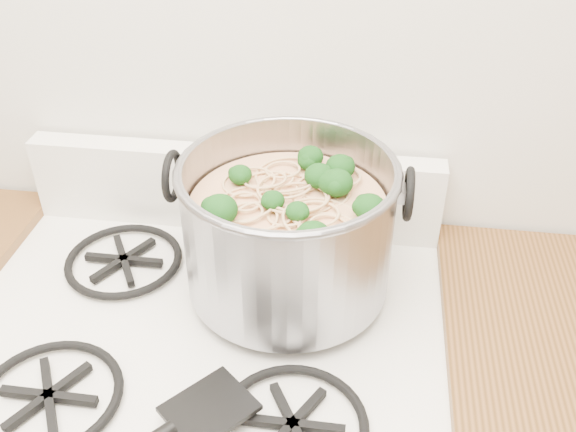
{
  "coord_description": "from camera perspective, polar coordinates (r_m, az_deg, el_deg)",
  "views": [
    {
      "loc": [
        0.24,
        0.59,
        1.63
      ],
      "look_at": [
        0.13,
        1.39,
        1.05
      ],
      "focal_mm": 40.0,
      "sensor_mm": 36.0,
      "label": 1
    }
  ],
  "objects": [
    {
      "name": "stock_pot",
      "position": [
        1.01,
        -0.0,
        -1.27
      ],
      "size": [
        0.37,
        0.34,
        0.23
      ],
      "color": "gray",
      "rests_on": "gas_range"
    },
    {
      "name": "spatula",
      "position": [
        0.89,
        -7.04,
        -16.32
      ],
      "size": [
        0.42,
        0.42,
        0.02
      ],
      "primitive_type": null,
      "rotation": [
        0.0,
        0.0,
        -0.72
      ],
      "color": "black",
      "rests_on": "gas_range"
    },
    {
      "name": "glass_bowl",
      "position": [
        1.18,
        -0.52,
        -0.48
      ],
      "size": [
        0.13,
        0.13,
        0.03
      ],
      "primitive_type": "imported",
      "rotation": [
        0.0,
        0.0,
        -0.26
      ],
      "color": "white",
      "rests_on": "gas_range"
    }
  ]
}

